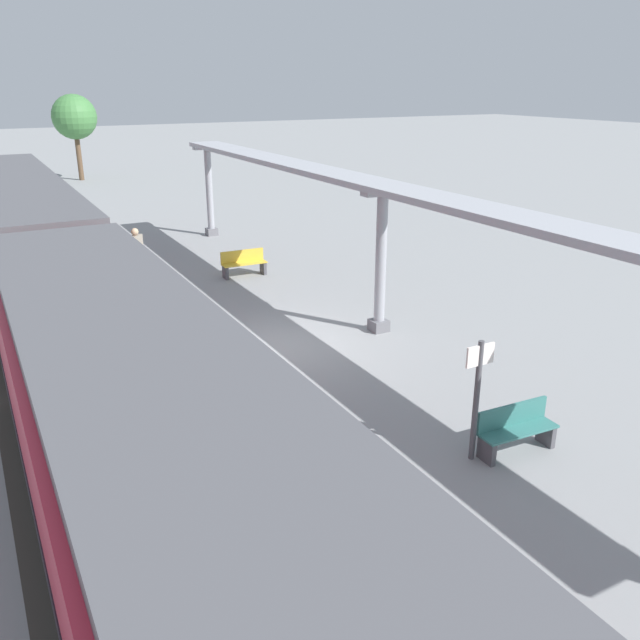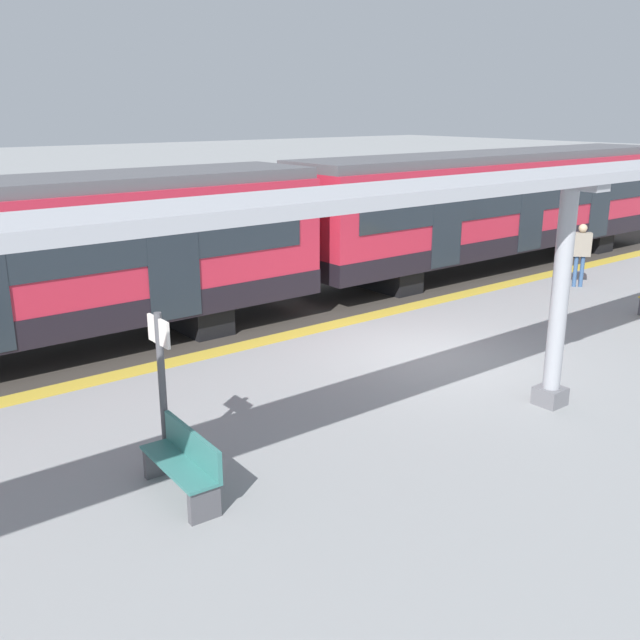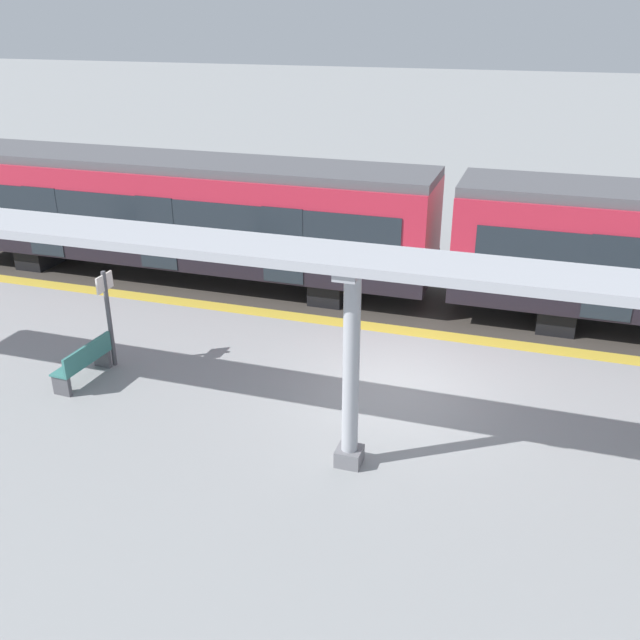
{
  "view_description": "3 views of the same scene",
  "coord_description": "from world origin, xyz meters",
  "views": [
    {
      "loc": [
        -6.26,
        -13.67,
        6.19
      ],
      "look_at": [
        -0.58,
        -3.2,
        1.83
      ],
      "focal_mm": 36.88,
      "sensor_mm": 36.0,
      "label": 1
    },
    {
      "loc": [
        9.01,
        -10.04,
        4.73
      ],
      "look_at": [
        1.08,
        -3.78,
        1.72
      ],
      "focal_mm": 40.0,
      "sensor_mm": 36.0,
      "label": 2
    },
    {
      "loc": [
        12.64,
        2.39,
        7.22
      ],
      "look_at": [
        0.62,
        -1.47,
        1.66
      ],
      "focal_mm": 39.49,
      "sensor_mm": 36.0,
      "label": 3
    }
  ],
  "objects": [
    {
      "name": "train_far_carriage",
      "position": [
        -4.82,
        7.75,
        1.83
      ],
      "size": [
        2.65,
        14.63,
        3.48
      ],
      "color": "#B92337",
      "rests_on": "ground"
    },
    {
      "name": "trackbed",
      "position": [
        -4.82,
        0.0,
        0.0
      ],
      "size": [
        3.2,
        43.91,
        0.01
      ],
      "primitive_type": "cube",
      "color": "#38332D",
      "rests_on": "ground"
    },
    {
      "name": "canopy_beam",
      "position": [
        2.77,
        -0.01,
        3.75
      ],
      "size": [
        1.2,
        26.08,
        0.16
      ],
      "primitive_type": "cube",
      "color": "#A8AAB2",
      "rests_on": "canopy_pillar_nearest"
    },
    {
      "name": "passenger_waiting_near_edge",
      "position": [
        -1.6,
        7.4,
        1.09
      ],
      "size": [
        0.51,
        0.52,
        1.74
      ],
      "color": "#355581",
      "rests_on": "ground"
    },
    {
      "name": "platform_info_sign",
      "position": [
        0.78,
        -6.22,
        1.33
      ],
      "size": [
        0.56,
        0.1,
        2.2
      ],
      "color": "#4C4C51",
      "rests_on": "ground"
    },
    {
      "name": "tactile_edge_strip",
      "position": [
        -2.97,
        0.0,
        0.0
      ],
      "size": [
        0.51,
        31.91,
        0.01
      ],
      "primitive_type": "cube",
      "color": "gold",
      "rests_on": "ground"
    },
    {
      "name": "canopy_pillar_second",
      "position": [
        2.77,
        -0.24,
        1.86
      ],
      "size": [
        1.1,
        0.44,
        3.67
      ],
      "color": "slate",
      "rests_on": "ground"
    },
    {
      "name": "bench_mid_platform",
      "position": [
        1.61,
        -6.37,
        0.44
      ],
      "size": [
        1.52,
        0.51,
        0.86
      ],
      "color": "#34756F",
      "rests_on": "ground"
    },
    {
      "name": "ground_plane",
      "position": [
        0.0,
        0.0,
        0.0
      ],
      "size": [
        176.0,
        176.0,
        0.0
      ],
      "primitive_type": "plane",
      "color": "gray"
    }
  ]
}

